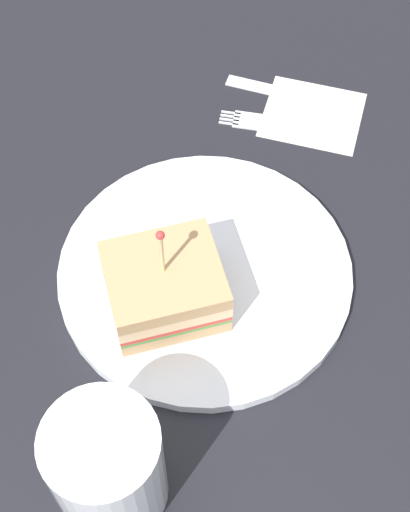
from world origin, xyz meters
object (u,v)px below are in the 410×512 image
object	(u,v)px
drink_glass	(108,470)
fork	(269,123)
plate	(205,272)
sandwich_half_center	(165,287)
napkin	(313,115)
knife	(282,92)

from	to	relation	value
drink_glass	fork	distance (cm)	39.09
plate	sandwich_half_center	distance (cm)	5.63
plate	napkin	bearing A→B (deg)	-88.41
knife	fork	bearing A→B (deg)	100.78
sandwich_half_center	fork	size ratio (longest dim) A/B	0.97
napkin	fork	distance (cm)	4.68
fork	drink_glass	bearing A→B (deg)	101.62
sandwich_half_center	fork	world-z (taller)	sandwich_half_center
plate	napkin	world-z (taller)	plate
drink_glass	sandwich_half_center	bearing A→B (deg)	-71.20
plate	drink_glass	world-z (taller)	drink_glass
plate	napkin	distance (cm)	22.02
fork	knife	world-z (taller)	same
plate	fork	distance (cm)	18.99
napkin	drink_glass	bearing A→B (deg)	96.35
plate	napkin	xyz separation A→B (cm)	(0.61, -22.00, -0.50)
napkin	knife	xyz separation A→B (cm)	(4.07, -1.16, 0.10)
drink_glass	knife	size ratio (longest dim) A/B	0.78
plate	drink_glass	distance (cm)	20.28
napkin	knife	size ratio (longest dim) A/B	0.71
napkin	knife	bearing A→B (deg)	-15.86
plate	fork	xyz separation A→B (cm)	(3.82, -18.60, -0.40)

